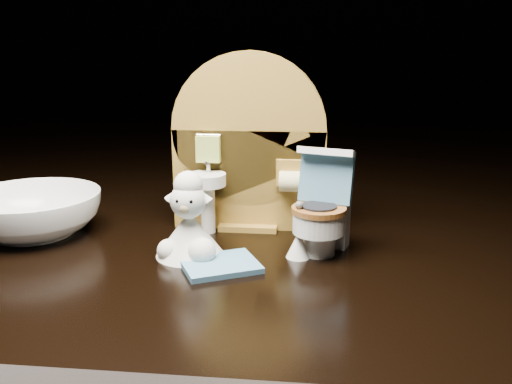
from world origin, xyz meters
The scene contains 6 objects.
backdrop_panel centered at (0.00, 0.06, 0.07)m, with size 0.13×0.05×0.15m.
toy_toilet centered at (0.06, 0.01, 0.03)m, with size 0.05×0.06×0.08m.
bath_mat centered at (-0.01, -0.03, 0.00)m, with size 0.05×0.04×0.00m, color teal.
toilet_brush centered at (0.05, 0.00, 0.01)m, with size 0.02×0.02×0.04m.
plush_lamb centered at (-0.04, -0.01, 0.02)m, with size 0.05×0.05×0.07m.
ceramic_bowl centered at (-0.18, 0.03, 0.02)m, with size 0.11×0.11×0.04m, color white.
Camera 1 is at (0.06, -0.41, 0.16)m, focal length 40.00 mm.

